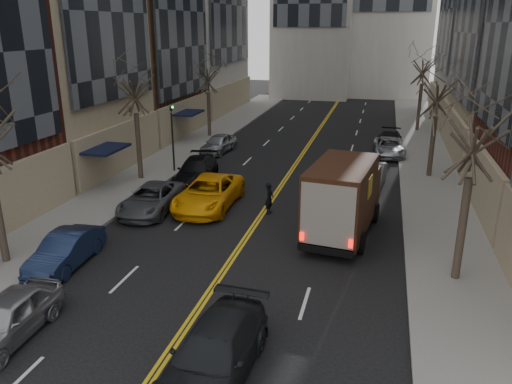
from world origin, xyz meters
TOP-DOWN VIEW (x-y plane):
  - sidewalk_left at (-9.00, 27.00)m, footprint 4.00×66.00m
  - sidewalk_right at (9.00, 27.00)m, footprint 4.00×66.00m
  - tree_lf_mid at (-8.80, 20.00)m, footprint 3.20×3.20m
  - tree_lf_far at (-8.80, 33.00)m, footprint 3.20×3.20m
  - tree_rt_near at (8.80, 11.00)m, footprint 3.20×3.20m
  - tree_rt_mid at (8.80, 25.00)m, footprint 3.20×3.20m
  - tree_rt_far at (8.80, 40.00)m, footprint 3.20×3.20m
  - traffic_signal at (-7.39, 22.00)m, footprint 0.29×0.26m
  - ups_truck at (4.20, 14.42)m, footprint 3.26×6.72m
  - observer_sedan at (1.67, 3.53)m, footprint 2.33×5.23m
  - taxi at (-3.00, 16.37)m, footprint 2.69×5.77m
  - pedestrian at (0.33, 16.25)m, footprint 0.46×0.64m
  - parked_lf_a at (-5.10, 3.69)m, footprint 1.83×4.25m
  - parked_lf_b at (-6.30, 8.47)m, footprint 1.67×4.20m
  - parked_lf_c at (-5.69, 15.05)m, footprint 2.49×5.04m
  - parked_lf_d at (-5.20, 20.32)m, footprint 2.79×5.41m
  - parked_lf_e at (-6.30, 27.99)m, footprint 2.12×4.27m
  - parked_rt_a at (5.25, 22.07)m, footprint 1.85×4.37m
  - parked_rt_b at (6.30, 30.20)m, footprint 2.45×4.78m
  - parked_rt_c at (6.30, 32.65)m, footprint 2.10×4.61m

SIDE VIEW (x-z plane):
  - sidewalk_left at x=-9.00m, z-range 0.00..0.15m
  - sidewalk_right at x=9.00m, z-range 0.00..0.15m
  - parked_rt_b at x=6.30m, z-range 0.00..1.29m
  - parked_rt_c at x=6.30m, z-range 0.00..1.31m
  - parked_lf_b at x=-6.30m, z-range 0.00..1.36m
  - parked_lf_c at x=-5.69m, z-range 0.00..1.38m
  - parked_lf_e at x=-6.30m, z-range 0.00..1.40m
  - parked_rt_a at x=5.25m, z-range 0.00..1.40m
  - parked_lf_a at x=-5.10m, z-range 0.00..1.43m
  - observer_sedan at x=1.67m, z-range 0.00..1.49m
  - parked_lf_d at x=-5.20m, z-range 0.00..1.50m
  - taxi at x=-3.00m, z-range 0.00..1.60m
  - pedestrian at x=0.33m, z-range 0.00..1.67m
  - ups_truck at x=4.20m, z-range 0.01..3.56m
  - traffic_signal at x=-7.39m, z-range 0.47..5.17m
  - tree_lf_far at x=-8.80m, z-range 1.97..10.08m
  - tree_rt_mid at x=8.80m, z-range 2.01..10.33m
  - tree_rt_near at x=8.80m, z-range 2.10..10.81m
  - tree_lf_mid at x=-8.80m, z-range 2.14..11.05m
  - tree_rt_far at x=8.80m, z-range 2.19..11.29m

